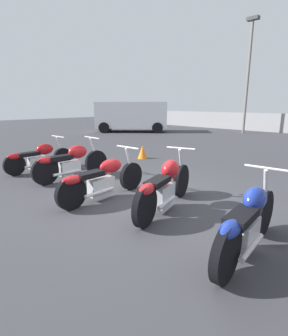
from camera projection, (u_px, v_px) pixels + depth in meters
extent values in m
plane|color=#38383D|center=(149.00, 198.00, 5.27)|extent=(60.00, 60.00, 0.00)
cylinder|color=slate|center=(248.00, 79.00, 16.40)|extent=(0.16, 0.16, 6.71)
cube|color=#333333|center=(253.00, 18.00, 15.58)|extent=(0.70, 0.35, 0.20)
cylinder|color=black|center=(63.00, 157.00, 7.89)|extent=(0.12, 0.57, 0.57)
cylinder|color=black|center=(14.00, 165.00, 6.88)|extent=(0.12, 0.57, 0.57)
cube|color=silver|center=(38.00, 162.00, 7.34)|extent=(0.22, 0.52, 0.31)
ellipsoid|color=#AD1419|center=(45.00, 149.00, 7.43)|extent=(0.29, 0.50, 0.31)
cube|color=black|center=(28.00, 154.00, 7.11)|extent=(0.26, 0.57, 0.10)
ellipsoid|color=#AD1419|center=(15.00, 156.00, 6.86)|extent=(0.22, 0.45, 0.16)
cylinder|color=silver|center=(58.00, 137.00, 7.67)|extent=(0.68, 0.07, 0.04)
cylinder|color=silver|center=(60.00, 147.00, 7.78)|extent=(0.06, 0.25, 0.62)
cylinder|color=silver|center=(35.00, 166.00, 7.18)|extent=(0.09, 0.57, 0.07)
cylinder|color=black|center=(96.00, 162.00, 7.04)|extent=(0.10, 0.64, 0.64)
cylinder|color=black|center=(45.00, 172.00, 6.07)|extent=(0.10, 0.64, 0.64)
cube|color=silver|center=(70.00, 168.00, 6.51)|extent=(0.20, 0.51, 0.35)
ellipsoid|color=red|center=(78.00, 152.00, 6.59)|extent=(0.29, 0.51, 0.34)
cube|color=black|center=(60.00, 158.00, 6.28)|extent=(0.24, 0.58, 0.10)
ellipsoid|color=red|center=(46.00, 160.00, 6.04)|extent=(0.20, 0.44, 0.16)
cylinder|color=silver|center=(92.00, 138.00, 6.81)|extent=(0.65, 0.04, 0.04)
cylinder|color=silver|center=(94.00, 150.00, 6.93)|extent=(0.05, 0.26, 0.65)
cylinder|color=silver|center=(67.00, 173.00, 6.35)|extent=(0.07, 0.72, 0.07)
cylinder|color=black|center=(131.00, 176.00, 5.75)|extent=(0.14, 0.61, 0.61)
cylinder|color=black|center=(71.00, 193.00, 4.63)|extent=(0.14, 0.61, 0.61)
cube|color=silver|center=(101.00, 186.00, 5.14)|extent=(0.23, 0.56, 0.33)
ellipsoid|color=red|center=(111.00, 166.00, 5.25)|extent=(0.28, 0.55, 0.29)
cube|color=black|center=(90.00, 175.00, 4.88)|extent=(0.27, 0.55, 0.10)
ellipsoid|color=red|center=(73.00, 180.00, 4.61)|extent=(0.23, 0.45, 0.16)
cylinder|color=silver|center=(127.00, 147.00, 5.52)|extent=(0.62, 0.07, 0.04)
cylinder|color=silver|center=(129.00, 162.00, 5.63)|extent=(0.07, 0.25, 0.64)
cylinder|color=silver|center=(99.00, 192.00, 4.97)|extent=(0.11, 0.66, 0.07)
cylinder|color=black|center=(181.00, 181.00, 5.32)|extent=(0.28, 0.66, 0.66)
cylinder|color=black|center=(145.00, 206.00, 3.98)|extent=(0.28, 0.66, 0.66)
cube|color=silver|center=(164.00, 195.00, 4.59)|extent=(0.35, 0.60, 0.36)
ellipsoid|color=red|center=(170.00, 170.00, 4.73)|extent=(0.42, 0.53, 0.35)
cube|color=black|center=(158.00, 182.00, 4.29)|extent=(0.39, 0.61, 0.10)
ellipsoid|color=red|center=(147.00, 189.00, 3.96)|extent=(0.32, 0.48, 0.16)
cylinder|color=silver|center=(181.00, 148.00, 5.08)|extent=(0.56, 0.20, 0.04)
cylinder|color=silver|center=(181.00, 165.00, 5.20)|extent=(0.12, 0.26, 0.66)
cylinder|color=silver|center=(167.00, 202.00, 4.42)|extent=(0.25, 0.62, 0.07)
cylinder|color=black|center=(264.00, 213.00, 3.76)|extent=(0.16, 0.66, 0.65)
cylinder|color=black|center=(226.00, 254.00, 2.73)|extent=(0.16, 0.66, 0.65)
cube|color=silver|center=(246.00, 234.00, 3.20)|extent=(0.25, 0.51, 0.36)
ellipsoid|color=navy|center=(255.00, 199.00, 3.28)|extent=(0.31, 0.51, 0.31)
cube|color=black|center=(241.00, 217.00, 2.95)|extent=(0.30, 0.60, 0.10)
ellipsoid|color=navy|center=(230.00, 229.00, 2.71)|extent=(0.24, 0.46, 0.16)
cylinder|color=silver|center=(267.00, 168.00, 3.52)|extent=(0.59, 0.10, 0.04)
cylinder|color=silver|center=(265.00, 191.00, 3.64)|extent=(0.08, 0.26, 0.66)
cylinder|color=silver|center=(252.00, 247.00, 3.04)|extent=(0.14, 0.70, 0.07)
cube|color=silver|center=(132.00, 115.00, 17.75)|extent=(4.81, 4.68, 1.70)
cube|color=black|center=(166.00, 109.00, 17.59)|extent=(1.28, 1.36, 0.51)
cylinder|color=black|center=(157.00, 125.00, 18.83)|extent=(0.66, 0.64, 0.70)
cylinder|color=black|center=(157.00, 128.00, 16.94)|extent=(0.66, 0.64, 0.70)
cylinder|color=black|center=(109.00, 125.00, 18.93)|extent=(0.66, 0.64, 0.70)
cylinder|color=black|center=(104.00, 128.00, 17.04)|extent=(0.66, 0.64, 0.70)
cone|color=orange|center=(142.00, 152.00, 9.09)|extent=(0.33, 0.33, 0.45)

